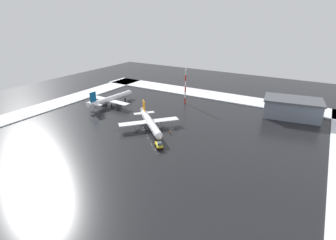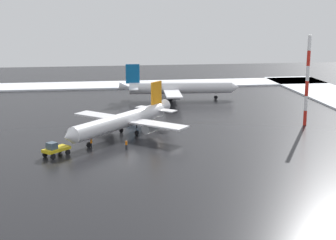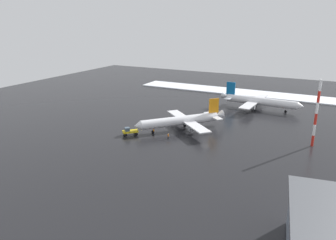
# 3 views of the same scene
# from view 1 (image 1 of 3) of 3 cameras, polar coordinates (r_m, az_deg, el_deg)

# --- Properties ---
(ground_plane) EXTENTS (240.00, 240.00, 0.00)m
(ground_plane) POSITION_cam_1_polar(r_m,az_deg,el_deg) (114.77, 0.76, -0.86)
(ground_plane) COLOR black
(snow_bank_far) EXTENTS (152.00, 16.00, 0.48)m
(snow_bank_far) POSITION_cam_1_polar(r_m,az_deg,el_deg) (157.46, 10.04, 5.28)
(snow_bank_far) COLOR white
(snow_bank_far) RESTS_ON ground_plane
(snow_bank_right) EXTENTS (14.00, 116.00, 0.48)m
(snow_bank_right) POSITION_cam_1_polar(r_m,az_deg,el_deg) (157.42, -20.84, 4.15)
(snow_bank_right) COLOR white
(snow_bank_right) RESTS_ON ground_plane
(airplane_distant_tail) EXTENTS (25.04, 23.42, 9.14)m
(airplane_distant_tail) POSITION_cam_1_polar(r_m,az_deg,el_deg) (108.45, -3.90, -0.58)
(airplane_distant_tail) COLOR white
(airplane_distant_tail) RESTS_ON ground_plane
(airplane_far_rear) EXTENTS (26.64, 32.12, 9.54)m
(airplane_far_rear) POSITION_cam_1_polar(r_m,az_deg,el_deg) (142.23, -12.24, 4.54)
(airplane_far_rear) COLOR white
(airplane_far_rear) RESTS_ON ground_plane
(pushback_tug) EXTENTS (4.82, 4.80, 2.50)m
(pushback_tug) POSITION_cam_1_polar(r_m,az_deg,el_deg) (94.05, -1.96, -5.39)
(pushback_tug) COLOR gold
(pushback_tug) RESTS_ON ground_plane
(ground_crew_near_tug) EXTENTS (0.36, 0.36, 1.71)m
(ground_crew_near_tug) POSITION_cam_1_polar(r_m,az_deg,el_deg) (100.81, -2.24, -3.63)
(ground_crew_near_tug) COLOR black
(ground_crew_near_tug) RESTS_ON ground_plane
(ground_crew_beside_wing) EXTENTS (0.36, 0.36, 1.71)m
(ground_crew_beside_wing) POSITION_cam_1_polar(r_m,az_deg,el_deg) (104.48, 0.51, -2.66)
(ground_crew_beside_wing) COLOR black
(ground_crew_beside_wing) RESTS_ON ground_plane
(antenna_mast) EXTENTS (0.70, 0.70, 18.69)m
(antenna_mast) POSITION_cam_1_polar(r_m,az_deg,el_deg) (139.36, 3.80, 7.29)
(antenna_mast) COLOR red
(antenna_mast) RESTS_ON ground_plane
(cargo_hangar) EXTENTS (26.91, 18.47, 8.80)m
(cargo_hangar) POSITION_cam_1_polar(r_m,az_deg,el_deg) (134.04, 25.39, 2.39)
(cargo_hangar) COLOR slate
(cargo_hangar) RESTS_ON ground_plane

